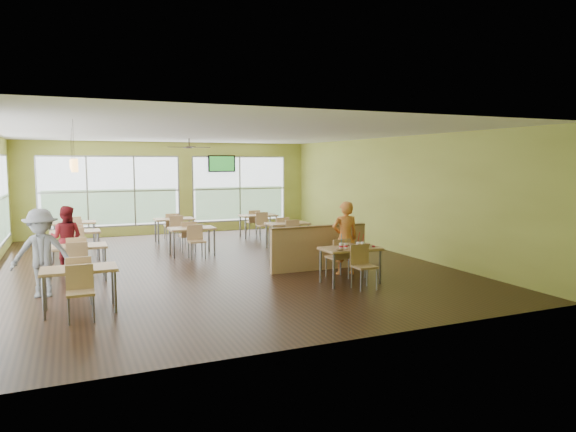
# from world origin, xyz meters

# --- Properties ---
(room) EXTENTS (12.00, 12.04, 3.20)m
(room) POSITION_xyz_m (0.00, 0.00, 1.60)
(room) COLOR black
(room) RESTS_ON ground
(window_bays) EXTENTS (9.24, 10.24, 2.38)m
(window_bays) POSITION_xyz_m (-2.65, 3.08, 1.48)
(window_bays) COLOR white
(window_bays) RESTS_ON room
(main_table) EXTENTS (1.22, 1.52, 0.87)m
(main_table) POSITION_xyz_m (2.00, -3.00, 0.63)
(main_table) COLOR tan
(main_table) RESTS_ON floor
(half_wall_divider) EXTENTS (2.40, 0.14, 1.04)m
(half_wall_divider) POSITION_xyz_m (2.00, -1.55, 0.52)
(half_wall_divider) COLOR tan
(half_wall_divider) RESTS_ON floor
(dining_tables) EXTENTS (6.92, 8.72, 0.87)m
(dining_tables) POSITION_xyz_m (-1.05, 1.71, 0.63)
(dining_tables) COLOR tan
(dining_tables) RESTS_ON floor
(pendant_lights) EXTENTS (0.11, 7.31, 0.86)m
(pendant_lights) POSITION_xyz_m (-3.20, 0.68, 2.45)
(pendant_lights) COLOR #2D2119
(pendant_lights) RESTS_ON ceiling
(ceiling_fan) EXTENTS (1.25, 1.25, 0.29)m
(ceiling_fan) POSITION_xyz_m (-0.00, 3.00, 2.95)
(ceiling_fan) COLOR #2D2119
(ceiling_fan) RESTS_ON ceiling
(tv_backwall) EXTENTS (1.00, 0.07, 0.60)m
(tv_backwall) POSITION_xyz_m (1.80, 5.90, 2.45)
(tv_backwall) COLOR black
(tv_backwall) RESTS_ON wall_back
(man_plaid) EXTENTS (0.66, 0.49, 1.64)m
(man_plaid) POSITION_xyz_m (2.32, -2.21, 0.82)
(man_plaid) COLOR #CE4316
(man_plaid) RESTS_ON floor
(patron_maroon) EXTENTS (0.89, 0.79, 1.50)m
(patron_maroon) POSITION_xyz_m (-3.40, 0.71, 0.75)
(patron_maroon) COLOR maroon
(patron_maroon) RESTS_ON floor
(patron_grey) EXTENTS (1.12, 0.71, 1.65)m
(patron_grey) POSITION_xyz_m (-3.82, -1.68, 0.83)
(patron_grey) COLOR slate
(patron_grey) RESTS_ON floor
(cup_blue) EXTENTS (0.10, 0.10, 0.35)m
(cup_blue) POSITION_xyz_m (1.71, -3.14, 0.82)
(cup_blue) COLOR white
(cup_blue) RESTS_ON main_table
(cup_yellow) EXTENTS (0.09, 0.09, 0.31)m
(cup_yellow) POSITION_xyz_m (1.84, -3.10, 0.81)
(cup_yellow) COLOR white
(cup_yellow) RESTS_ON main_table
(cup_red_near) EXTENTS (0.10, 0.10, 0.37)m
(cup_red_near) POSITION_xyz_m (2.07, -3.21, 0.82)
(cup_red_near) COLOR white
(cup_red_near) RESTS_ON main_table
(cup_red_far) EXTENTS (0.08, 0.08, 0.31)m
(cup_red_far) POSITION_xyz_m (2.24, -3.10, 0.81)
(cup_red_far) COLOR white
(cup_red_far) RESTS_ON main_table
(food_basket) EXTENTS (0.25, 0.25, 0.06)m
(food_basket) POSITION_xyz_m (2.34, -2.99, 0.78)
(food_basket) COLOR black
(food_basket) RESTS_ON main_table
(ketchup_cup) EXTENTS (0.06, 0.06, 0.03)m
(ketchup_cup) POSITION_xyz_m (2.48, -3.12, 0.76)
(ketchup_cup) COLOR #B8192E
(ketchup_cup) RESTS_ON main_table
(wrapper_left) EXTENTS (0.21, 0.20, 0.04)m
(wrapper_left) POSITION_xyz_m (1.63, -3.23, 0.77)
(wrapper_left) COLOR #966D48
(wrapper_left) RESTS_ON main_table
(wrapper_mid) EXTENTS (0.27, 0.25, 0.06)m
(wrapper_mid) POSITION_xyz_m (2.10, -2.79, 0.78)
(wrapper_mid) COLOR #966D48
(wrapper_mid) RESTS_ON main_table
(wrapper_right) EXTENTS (0.17, 0.16, 0.03)m
(wrapper_right) POSITION_xyz_m (2.16, -3.23, 0.77)
(wrapper_right) COLOR #966D48
(wrapper_right) RESTS_ON main_table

